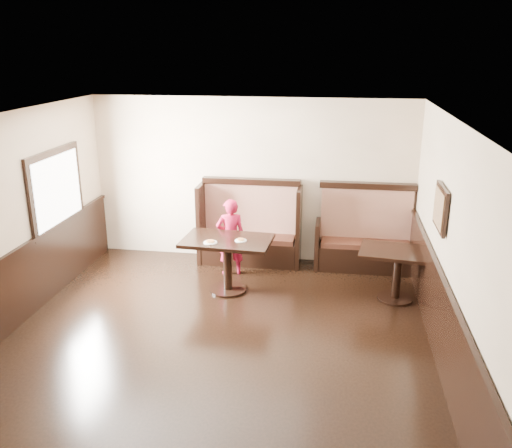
% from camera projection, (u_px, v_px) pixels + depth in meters
% --- Properties ---
extents(ground, '(7.00, 7.00, 0.00)m').
position_uv_depth(ground, '(206.00, 364.00, 6.41)').
color(ground, black).
rests_on(ground, ground).
extents(room_shell, '(7.00, 7.00, 7.00)m').
position_uv_depth(room_shell, '(185.00, 301.00, 6.51)').
color(room_shell, '#CCB494').
rests_on(room_shell, ground).
extents(booth_main, '(1.75, 0.72, 1.45)m').
position_uv_depth(booth_main, '(250.00, 232.00, 9.34)').
color(booth_main, black).
rests_on(booth_main, ground).
extents(booth_neighbor, '(1.65, 0.72, 1.45)m').
position_uv_depth(booth_neighbor, '(365.00, 241.00, 9.07)').
color(booth_neighbor, black).
rests_on(booth_neighbor, ground).
extents(table_main, '(1.37, 0.91, 0.84)m').
position_uv_depth(table_main, '(227.00, 251.00, 8.15)').
color(table_main, black).
rests_on(table_main, ground).
extents(table_neighbor, '(1.20, 0.87, 0.77)m').
position_uv_depth(table_neighbor, '(398.00, 263.00, 7.89)').
color(table_neighbor, black).
rests_on(table_neighbor, ground).
extents(child, '(0.53, 0.43, 1.28)m').
position_uv_depth(child, '(231.00, 237.00, 8.78)').
color(child, '#A71134').
rests_on(child, ground).
extents(pizza_plate_left, '(0.20, 0.20, 0.04)m').
position_uv_depth(pizza_plate_left, '(210.00, 242.00, 7.93)').
color(pizza_plate_left, white).
rests_on(pizza_plate_left, table_main).
extents(pizza_plate_right, '(0.18, 0.18, 0.03)m').
position_uv_depth(pizza_plate_right, '(241.00, 240.00, 8.02)').
color(pizza_plate_right, white).
rests_on(pizza_plate_right, table_main).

